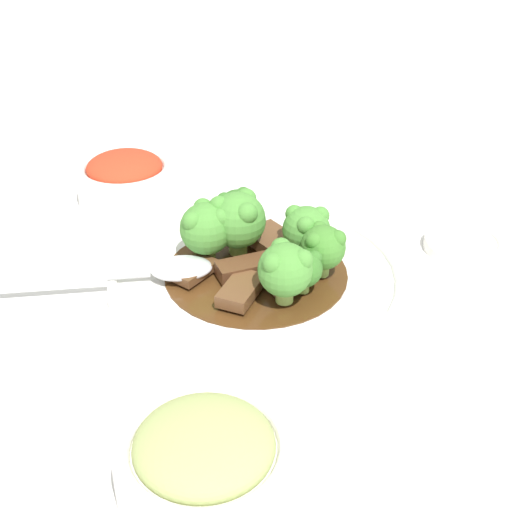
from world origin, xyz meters
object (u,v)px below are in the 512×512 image
(beef_strip_3, at_px, (193,270))
(beef_strip_4, at_px, (242,290))
(main_plate, at_px, (256,277))
(broccoli_floret_5, at_px, (237,209))
(beef_strip_2, at_px, (275,242))
(broccoli_floret_1, at_px, (304,268))
(broccoli_floret_6, at_px, (323,246))
(broccoli_floret_4, at_px, (306,229))
(serving_spoon, at_px, (155,271))
(beef_strip_1, at_px, (246,268))
(broccoli_floret_3, at_px, (285,269))
(side_bowl_appetizer, at_px, (205,461))
(beef_strip_0, at_px, (281,278))
(broccoli_floret_0, at_px, (206,227))
(broccoli_floret_2, at_px, (238,219))
(sauce_dish, at_px, (463,244))
(side_bowl_kimchi, at_px, (126,179))

(beef_strip_3, height_order, beef_strip_4, beef_strip_4)
(main_plate, xyz_separation_m, broccoli_floret_5, (-0.04, 0.05, 0.04))
(main_plate, relative_size, beef_strip_2, 3.75)
(broccoli_floret_1, height_order, broccoli_floret_6, broccoli_floret_6)
(broccoli_floret_1, bearing_deg, broccoli_floret_4, 102.12)
(broccoli_floret_5, height_order, serving_spoon, broccoli_floret_5)
(beef_strip_1, relative_size, broccoli_floret_3, 1.02)
(broccoli_floret_3, bearing_deg, main_plate, 133.71)
(beef_strip_1, distance_m, broccoli_floret_6, 0.07)
(broccoli_floret_1, relative_size, side_bowl_appetizer, 0.34)
(beef_strip_0, distance_m, broccoli_floret_3, 0.04)
(beef_strip_0, relative_size, broccoli_floret_5, 1.03)
(main_plate, relative_size, broccoli_floret_0, 4.91)
(beef_strip_1, xyz_separation_m, broccoli_floret_0, (-0.05, 0.02, 0.03))
(serving_spoon, bearing_deg, beef_strip_2, 42.11)
(broccoli_floret_3, bearing_deg, beef_strip_4, -174.34)
(beef_strip_2, bearing_deg, broccoli_floret_6, -31.29)
(side_bowl_appetizer, bearing_deg, broccoli_floret_1, 87.63)
(beef_strip_3, xyz_separation_m, broccoli_floret_6, (0.12, 0.04, 0.03))
(beef_strip_4, height_order, broccoli_floret_0, broccoli_floret_0)
(main_plate, xyz_separation_m, broccoli_floret_2, (-0.03, 0.02, 0.05))
(beef_strip_1, xyz_separation_m, broccoli_floret_6, (0.07, 0.02, 0.02))
(beef_strip_4, height_order, broccoli_floret_2, broccoli_floret_2)
(broccoli_floret_0, height_order, broccoli_floret_4, broccoli_floret_0)
(broccoli_floret_5, distance_m, sauce_dish, 0.24)
(beef_strip_3, xyz_separation_m, beef_strip_4, (0.06, -0.02, 0.00))
(beef_strip_3, height_order, broccoli_floret_0, broccoli_floret_0)
(broccoli_floret_4, xyz_separation_m, side_bowl_appetizer, (0.00, -0.28, -0.02))
(beef_strip_0, height_order, side_bowl_kimchi, side_bowl_kimchi)
(broccoli_floret_4, distance_m, sauce_dish, 0.18)
(beef_strip_0, xyz_separation_m, broccoli_floret_0, (-0.08, 0.02, 0.03))
(broccoli_floret_2, xyz_separation_m, side_bowl_appetizer, (0.07, -0.27, -0.03))
(broccoli_floret_0, height_order, broccoli_floret_1, broccoli_floret_0)
(broccoli_floret_1, xyz_separation_m, broccoli_floret_4, (-0.01, 0.06, 0.01))
(broccoli_floret_1, height_order, side_bowl_appetizer, same)
(main_plate, relative_size, broccoli_floret_5, 5.35)
(beef_strip_3, relative_size, broccoli_floret_1, 1.28)
(serving_spoon, bearing_deg, broccoli_floret_6, 18.86)
(beef_strip_3, xyz_separation_m, broccoli_floret_2, (0.03, 0.05, 0.03))
(serving_spoon, bearing_deg, broccoli_floret_0, 53.78)
(broccoli_floret_2, relative_size, broccoli_floret_4, 1.19)
(beef_strip_0, bearing_deg, sauce_dish, 42.15)
(broccoli_floret_4, height_order, serving_spoon, broccoli_floret_4)
(broccoli_floret_3, bearing_deg, broccoli_floret_0, 152.28)
(broccoli_floret_6, bearing_deg, broccoli_floret_3, -112.70)
(broccoli_floret_4, relative_size, serving_spoon, 0.24)
(beef_strip_2, relative_size, broccoli_floret_5, 1.43)
(sauce_dish, bearing_deg, main_plate, -145.15)
(broccoli_floret_3, height_order, broccoli_floret_5, broccoli_floret_3)
(beef_strip_0, bearing_deg, broccoli_floret_2, 145.48)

